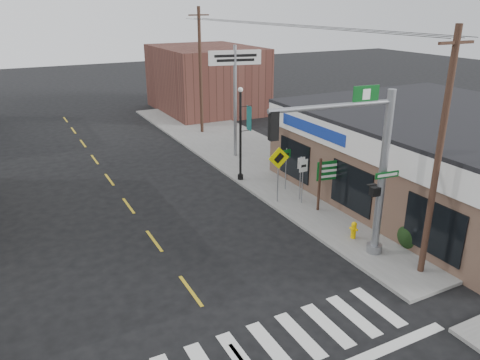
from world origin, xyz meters
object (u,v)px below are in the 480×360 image
fire_hydrant (354,229)px  dance_center_sign (235,74)px  utility_pole_far (200,70)px  guide_sign (331,175)px  lamp_post (241,127)px  traffic_signal_pole (368,160)px  utility_pole_near (438,156)px  bare_tree (403,139)px

fire_hydrant → dance_center_sign: bearing=86.5°
utility_pole_far → fire_hydrant: bearing=-96.4°
guide_sign → lamp_post: bearing=119.0°
traffic_signal_pole → utility_pole_near: size_ratio=0.76×
fire_hydrant → utility_pole_near: size_ratio=0.09×
traffic_signal_pole → guide_sign: (1.77, 4.15, -2.20)m
fire_hydrant → bare_tree: bare_tree is taller
utility_pole_far → traffic_signal_pole: bearing=-98.4°
traffic_signal_pole → bare_tree: size_ratio=1.37×
dance_center_sign → lamp_post: bearing=-100.7°
fire_hydrant → utility_pole_far: size_ratio=0.08×
dance_center_sign → bare_tree: 11.80m
guide_sign → utility_pole_far: utility_pole_far is taller
traffic_signal_pole → fire_hydrant: traffic_signal_pole is taller
guide_sign → utility_pole_near: size_ratio=0.30×
fire_hydrant → bare_tree: (2.76, 0.56, 3.32)m
traffic_signal_pole → bare_tree: bearing=33.9°
guide_sign → fire_hydrant: bearing=-98.6°
traffic_signal_pole → utility_pole_near: (1.31, -1.81, 0.49)m
bare_tree → traffic_signal_pole: bearing=-153.0°
lamp_post → bare_tree: bearing=-50.4°
fire_hydrant → traffic_signal_pole: bearing=-122.6°
guide_sign → lamp_post: 5.73m
dance_center_sign → bare_tree: bearing=-68.3°
utility_pole_near → utility_pole_far: (0.68, 21.49, 0.19)m
traffic_signal_pole → utility_pole_far: utility_pole_far is taller
bare_tree → utility_pole_far: (-1.58, 17.86, 0.80)m
guide_sign → bare_tree: size_ratio=0.53×
dance_center_sign → traffic_signal_pole: bearing=-84.9°
dance_center_sign → bare_tree: size_ratio=1.42×
dance_center_sign → guide_sign: bearing=-76.9°
dance_center_sign → bare_tree: (2.01, -11.54, -1.36)m
bare_tree → lamp_post: bearing=115.6°
guide_sign → fire_hydrant: 3.29m
guide_sign → utility_pole_far: 15.79m
guide_sign → dance_center_sign: dance_center_sign is taller
lamp_post → utility_pole_far: 10.58m
fire_hydrant → lamp_post: lamp_post is taller
guide_sign → fire_hydrant: size_ratio=3.50×
bare_tree → utility_pole_far: bearing=95.1°
guide_sign → dance_center_sign: size_ratio=0.37×
dance_center_sign → utility_pole_far: bearing=97.9°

